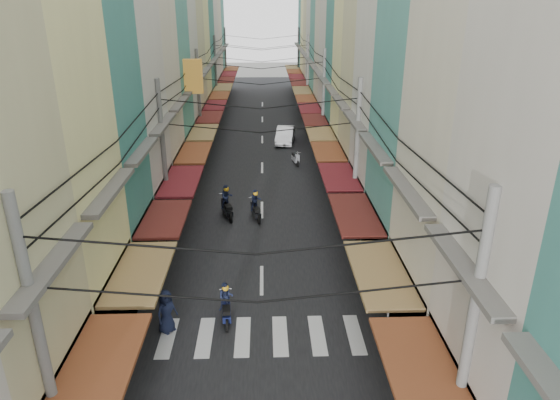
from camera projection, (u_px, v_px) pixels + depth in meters
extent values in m
plane|color=slate|center=(262.00, 259.00, 24.19)|extent=(160.00, 160.00, 0.00)
cube|color=black|center=(262.00, 146.00, 42.71)|extent=(10.00, 80.00, 0.02)
cube|color=slate|center=(186.00, 146.00, 42.51)|extent=(3.00, 80.00, 0.06)
cube|color=slate|center=(338.00, 145.00, 42.90)|extent=(3.00, 80.00, 0.06)
cube|color=silver|center=(167.00, 338.00, 18.52)|extent=(0.55, 2.40, 0.01)
cube|color=silver|center=(205.00, 337.00, 18.56)|extent=(0.55, 2.40, 0.01)
cube|color=silver|center=(243.00, 336.00, 18.60)|extent=(0.55, 2.40, 0.01)
cube|color=silver|center=(280.00, 336.00, 18.64)|extent=(0.55, 2.40, 0.01)
cube|color=silver|center=(317.00, 335.00, 18.68)|extent=(0.55, 2.40, 0.01)
cube|color=silver|center=(355.00, 334.00, 18.72)|extent=(0.55, 2.40, 0.01)
cube|color=brown|center=(99.00, 365.00, 12.77)|extent=(1.80, 4.34, 0.12)
cube|color=#595651|center=(54.00, 263.00, 11.63)|extent=(0.50, 4.24, 0.15)
cube|color=black|center=(102.00, 307.00, 17.62)|extent=(1.20, 4.52, 3.20)
cube|color=olive|center=(141.00, 272.00, 17.14)|extent=(1.80, 4.33, 0.12)
cube|color=#595651|center=(111.00, 191.00, 15.99)|extent=(0.50, 4.23, 0.15)
cube|color=#387C73|center=(45.00, 59.00, 18.70)|extent=(6.00, 4.30, 19.25)
cube|color=black|center=(133.00, 248.00, 21.79)|extent=(1.20, 4.13, 3.20)
cube|color=#591E19|center=(165.00, 218.00, 21.31)|extent=(1.80, 3.96, 0.12)
cube|color=#595651|center=(142.00, 151.00, 20.16)|extent=(0.50, 3.87, 0.15)
cube|color=beige|center=(84.00, 28.00, 22.76)|extent=(6.00, 5.14, 20.93)
cube|color=black|center=(155.00, 206.00, 26.16)|extent=(1.20, 4.94, 3.20)
cube|color=maroon|center=(182.00, 181.00, 25.68)|extent=(1.80, 4.73, 0.12)
cube|color=#595651|center=(164.00, 124.00, 24.53)|extent=(0.50, 4.63, 0.15)
cube|color=beige|center=(118.00, 56.00, 28.09)|extent=(6.00, 4.95, 17.43)
cube|color=black|center=(171.00, 175.00, 30.84)|extent=(1.20, 4.75, 3.20)
cube|color=brown|center=(194.00, 153.00, 30.35)|extent=(1.80, 4.56, 0.12)
cube|color=#595651|center=(180.00, 104.00, 29.21)|extent=(0.50, 4.46, 0.15)
cube|color=teal|center=(139.00, 57.00, 32.91)|extent=(6.00, 4.99, 16.32)
cube|color=black|center=(183.00, 152.00, 35.44)|extent=(1.20, 4.80, 3.20)
cube|color=olive|center=(203.00, 132.00, 34.96)|extent=(1.80, 4.60, 0.12)
cube|color=#595651|center=(191.00, 89.00, 33.82)|extent=(0.50, 4.50, 0.15)
cube|color=beige|center=(150.00, 3.00, 36.14)|extent=(6.00, 4.65, 22.87)
cube|color=black|center=(192.00, 135.00, 39.91)|extent=(1.20, 4.46, 3.20)
cube|color=#591E19|center=(210.00, 117.00, 39.43)|extent=(1.80, 4.27, 0.12)
cube|color=#595651|center=(199.00, 79.00, 38.28)|extent=(0.50, 4.18, 0.15)
cube|color=#BEB886|center=(163.00, 17.00, 40.99)|extent=(6.00, 4.89, 20.58)
cube|color=black|center=(199.00, 121.00, 44.33)|extent=(1.20, 4.70, 3.20)
cube|color=maroon|center=(215.00, 105.00, 43.84)|extent=(1.80, 4.50, 0.12)
cube|color=#595651|center=(206.00, 70.00, 42.70)|extent=(0.50, 4.40, 0.15)
cube|color=#E2DB8D|center=(174.00, 28.00, 45.75)|extent=(6.00, 4.52, 18.44)
cube|color=black|center=(205.00, 110.00, 48.69)|extent=(1.20, 4.34, 3.20)
cube|color=brown|center=(220.00, 96.00, 48.20)|extent=(1.80, 4.16, 0.12)
cube|color=#595651|center=(211.00, 64.00, 47.06)|extent=(0.50, 4.07, 0.15)
cube|color=#387C73|center=(181.00, 14.00, 49.84)|extent=(6.00, 5.20, 20.63)
cube|color=black|center=(210.00, 101.00, 53.18)|extent=(1.20, 4.99, 3.20)
cube|color=olive|center=(223.00, 87.00, 52.70)|extent=(1.80, 4.78, 0.12)
cube|color=#595651|center=(216.00, 58.00, 51.56)|extent=(0.50, 4.68, 0.15)
cube|color=black|center=(214.00, 92.00, 57.88)|extent=(1.20, 4.74, 3.20)
cube|color=#591E19|center=(226.00, 80.00, 57.40)|extent=(1.80, 4.55, 0.12)
cube|color=#595651|center=(220.00, 53.00, 56.25)|extent=(0.50, 4.45, 0.15)
cube|color=beige|center=(194.00, 9.00, 59.03)|extent=(6.00, 4.96, 21.12)
cube|color=black|center=(218.00, 85.00, 62.46)|extent=(1.20, 4.76, 3.20)
cube|color=maroon|center=(229.00, 74.00, 61.98)|extent=(1.80, 4.56, 0.12)
cube|color=#595651|center=(223.00, 49.00, 60.84)|extent=(0.50, 4.46, 0.15)
cube|color=teal|center=(199.00, 13.00, 63.89)|extent=(6.00, 5.04, 19.90)
cube|color=black|center=(221.00, 79.00, 67.09)|extent=(1.20, 4.84, 3.20)
cube|color=brown|center=(232.00, 69.00, 66.61)|extent=(1.80, 4.64, 0.12)
cube|color=#595651|center=(226.00, 45.00, 65.47)|extent=(0.50, 4.54, 0.15)
cube|color=brown|center=(193.00, 76.00, 32.55)|extent=(1.20, 0.40, 2.20)
cube|color=brown|center=(421.00, 370.00, 12.62)|extent=(1.80, 4.35, 0.12)
cube|color=#595651|center=(463.00, 266.00, 11.51)|extent=(0.50, 4.25, 0.15)
cube|color=beige|center=(537.00, 19.00, 14.15)|extent=(6.00, 4.97, 22.38)
cube|color=black|center=(418.00, 306.00, 17.68)|extent=(1.20, 4.78, 3.20)
cube|color=olive|center=(379.00, 272.00, 17.11)|extent=(1.80, 4.58, 0.12)
cube|color=#595651|center=(407.00, 191.00, 16.01)|extent=(0.50, 4.48, 0.15)
cube|color=teal|center=(457.00, 110.00, 20.16)|extent=(6.00, 5.03, 15.08)
cube|color=black|center=(386.00, 242.00, 22.32)|extent=(1.20, 4.83, 3.20)
cube|color=#591E19|center=(355.00, 214.00, 21.75)|extent=(1.80, 4.63, 0.12)
cube|color=#595651|center=(374.00, 147.00, 20.64)|extent=(0.50, 4.53, 0.15)
cube|color=beige|center=(428.00, 19.00, 23.47)|extent=(6.00, 4.79, 21.66)
cube|color=black|center=(365.00, 201.00, 26.87)|extent=(1.20, 4.60, 3.20)
cube|color=maroon|center=(339.00, 177.00, 26.30)|extent=(1.80, 4.41, 0.12)
cube|color=#595651|center=(354.00, 120.00, 25.19)|extent=(0.50, 4.31, 0.15)
cube|color=#BEB886|center=(402.00, 24.00, 27.96)|extent=(6.00, 4.52, 20.74)
cube|color=black|center=(351.00, 173.00, 31.18)|extent=(1.20, 4.34, 3.20)
cube|color=brown|center=(328.00, 151.00, 30.61)|extent=(1.80, 4.16, 0.12)
cube|color=#595651|center=(341.00, 103.00, 29.51)|extent=(0.50, 4.07, 0.15)
cube|color=#E2DB8D|center=(381.00, 74.00, 33.21)|extent=(6.00, 4.12, 14.13)
cube|color=black|center=(341.00, 153.00, 35.19)|extent=(1.20, 3.96, 3.20)
cube|color=olive|center=(321.00, 134.00, 34.62)|extent=(1.80, 3.79, 0.12)
cube|color=#595651|center=(331.00, 90.00, 33.51)|extent=(0.50, 3.71, 0.15)
cube|color=#387C73|center=(370.00, 41.00, 36.49)|extent=(6.00, 4.40, 17.68)
cube|color=black|center=(333.00, 137.00, 39.14)|extent=(1.20, 4.23, 3.20)
cube|color=#591E19|center=(315.00, 120.00, 38.57)|extent=(1.80, 4.05, 0.12)
cube|color=#595651|center=(324.00, 80.00, 37.46)|extent=(0.50, 3.96, 0.15)
cube|color=beige|center=(361.00, 4.00, 39.76)|extent=(6.00, 4.64, 22.59)
cube|color=black|center=(326.00, 124.00, 43.33)|extent=(1.20, 4.45, 3.20)
cube|color=maroon|center=(310.00, 108.00, 42.76)|extent=(1.80, 4.26, 0.12)
cube|color=#595651|center=(318.00, 72.00, 41.65)|extent=(0.50, 4.17, 0.15)
cube|color=beige|center=(351.00, 12.00, 44.01)|extent=(6.00, 4.00, 21.25)
cube|color=black|center=(321.00, 113.00, 47.33)|extent=(1.20, 3.84, 3.20)
cube|color=brown|center=(306.00, 99.00, 46.76)|extent=(1.80, 3.68, 0.12)
cube|color=#595651|center=(313.00, 66.00, 45.65)|extent=(0.50, 3.60, 0.15)
cube|color=teal|center=(344.00, 5.00, 47.98)|extent=(6.00, 5.01, 22.33)
cube|color=black|center=(316.00, 104.00, 51.50)|extent=(1.20, 4.81, 3.20)
cube|color=olive|center=(302.00, 90.00, 50.93)|extent=(1.80, 4.61, 0.12)
cube|color=#595651|center=(309.00, 60.00, 49.82)|extent=(0.50, 4.51, 0.15)
cube|color=beige|center=(336.00, 17.00, 53.11)|extent=(6.00, 5.00, 19.71)
cube|color=black|center=(312.00, 95.00, 56.14)|extent=(1.20, 4.80, 3.20)
cube|color=#591E19|center=(299.00, 83.00, 55.57)|extent=(1.80, 4.60, 0.12)
cube|color=#595651|center=(305.00, 55.00, 54.46)|extent=(0.50, 4.50, 0.15)
cube|color=#BEB886|center=(330.00, 29.00, 57.96)|extent=(6.00, 4.32, 16.86)
cube|color=black|center=(308.00, 88.00, 60.45)|extent=(1.20, 4.15, 3.20)
cube|color=maroon|center=(296.00, 77.00, 59.88)|extent=(1.80, 3.97, 0.12)
cube|color=#595651|center=(302.00, 51.00, 58.77)|extent=(0.50, 3.89, 0.15)
cube|color=#E2DB8D|center=(326.00, 14.00, 61.38)|extent=(6.00, 4.33, 19.96)
cube|color=black|center=(306.00, 83.00, 64.46)|extent=(1.20, 4.16, 3.20)
cube|color=brown|center=(294.00, 72.00, 63.89)|extent=(1.80, 3.99, 0.12)
cube|color=#595651|center=(299.00, 47.00, 62.78)|extent=(0.50, 3.90, 0.15)
cube|color=#387C73|center=(321.00, 35.00, 66.70)|extent=(6.00, 4.88, 14.34)
cube|color=black|center=(303.00, 78.00, 68.72)|extent=(1.20, 4.68, 3.20)
cube|color=olive|center=(292.00, 67.00, 68.15)|extent=(1.80, 4.49, 0.12)
cube|color=#595651|center=(297.00, 44.00, 67.05)|extent=(0.50, 4.39, 0.15)
cylinder|color=slate|center=(44.00, 358.00, 11.39)|extent=(0.26, 0.26, 8.20)
cylinder|color=slate|center=(467.00, 349.00, 11.68)|extent=(0.26, 0.26, 8.20)
cylinder|color=slate|center=(164.00, 160.00, 25.28)|extent=(0.26, 0.26, 8.20)
cylinder|color=slate|center=(356.00, 159.00, 25.57)|extent=(0.26, 0.26, 8.20)
cylinder|color=slate|center=(199.00, 103.00, 39.18)|extent=(0.26, 0.26, 8.20)
cylinder|color=slate|center=(323.00, 102.00, 39.47)|extent=(0.26, 0.26, 8.20)
cylinder|color=slate|center=(216.00, 76.00, 53.07)|extent=(0.26, 0.26, 8.20)
cylinder|color=slate|center=(308.00, 75.00, 53.36)|extent=(0.26, 0.26, 8.20)
cylinder|color=slate|center=(226.00, 60.00, 66.97)|extent=(0.26, 0.26, 8.20)
cylinder|color=slate|center=(298.00, 59.00, 67.26)|extent=(0.26, 0.26, 8.20)
imported|color=silver|center=(285.00, 143.00, 43.63)|extent=(5.02, 2.46, 1.71)
imported|color=black|center=(367.00, 240.00, 26.11)|extent=(1.55, 0.97, 1.00)
cylinder|color=black|center=(228.00, 307.00, 19.99)|extent=(0.09, 0.49, 0.49)
cylinder|color=black|center=(226.00, 325.00, 18.86)|extent=(0.09, 0.49, 0.49)
cube|color=#131A49|center=(227.00, 313.00, 19.37)|extent=(0.32, 1.08, 0.26)
cube|color=black|center=(226.00, 310.00, 19.05)|extent=(0.30, 0.52, 0.17)
cube|color=#131A49|center=(227.00, 300.00, 19.77)|extent=(0.28, 0.26, 0.52)
imported|color=#1B2240|center=(226.00, 310.00, 19.32)|extent=(0.50, 0.35, 1.25)
sphere|color=gold|center=(225.00, 289.00, 18.97)|extent=(0.26, 0.26, 0.26)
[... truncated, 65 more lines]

